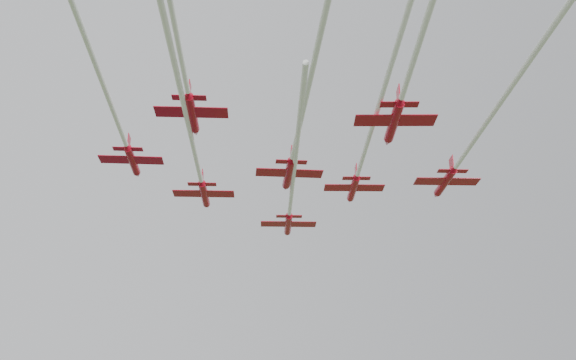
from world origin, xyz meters
name	(u,v)px	position (x,y,z in m)	size (l,w,h in m)	color
jet_lead	(291,197)	(7.42, 2.01, 53.99)	(24.55, 54.52, 2.87)	red
jet_row2_left	(197,162)	(-8.58, -0.64, 55.98)	(23.82, 53.60, 2.93)	red
jet_row2_right	(364,155)	(11.70, -12.88, 55.74)	(24.04, 51.26, 2.80)	red
jet_row3_left	(109,98)	(-23.19, -13.47, 56.42)	(25.93, 64.60, 2.71)	red
jet_row3_mid	(302,114)	(-2.54, -23.06, 54.11)	(25.37, 65.16, 2.82)	red
jet_row3_right	(474,141)	(19.13, -26.73, 53.36)	(24.19, 53.40, 2.73)	red
jet_row4_left	(184,72)	(-16.73, -23.09, 56.18)	(19.21, 43.27, 2.67)	red
jet_row4_right	(420,39)	(2.09, -40.01, 55.10)	(30.56, 62.58, 2.95)	red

